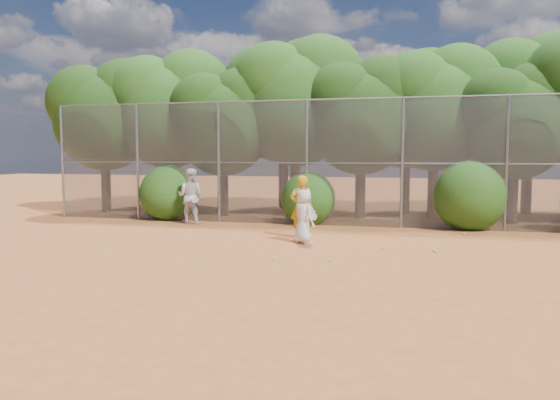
# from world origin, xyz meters

# --- Properties ---
(ground) EXTENTS (80.00, 80.00, 0.00)m
(ground) POSITION_xyz_m (0.00, 0.00, 0.00)
(ground) COLOR #A75525
(ground) RESTS_ON ground
(fence_back) EXTENTS (20.05, 0.09, 4.03)m
(fence_back) POSITION_xyz_m (-0.12, 6.00, 2.05)
(fence_back) COLOR gray
(fence_back) RESTS_ON ground
(tree_0) EXTENTS (4.38, 3.81, 6.00)m
(tree_0) POSITION_xyz_m (-9.44, 8.04, 3.93)
(tree_0) COLOR black
(tree_0) RESTS_ON ground
(tree_1) EXTENTS (4.64, 4.03, 6.35)m
(tree_1) POSITION_xyz_m (-6.94, 8.54, 4.16)
(tree_1) COLOR black
(tree_1) RESTS_ON ground
(tree_2) EXTENTS (3.99, 3.47, 5.47)m
(tree_2) POSITION_xyz_m (-4.45, 7.83, 3.58)
(tree_2) COLOR black
(tree_2) RESTS_ON ground
(tree_3) EXTENTS (4.89, 4.26, 6.70)m
(tree_3) POSITION_xyz_m (-1.94, 8.84, 4.40)
(tree_3) COLOR black
(tree_3) RESTS_ON ground
(tree_4) EXTENTS (4.19, 3.64, 5.73)m
(tree_4) POSITION_xyz_m (0.55, 8.24, 3.76)
(tree_4) COLOR black
(tree_4) RESTS_ON ground
(tree_5) EXTENTS (4.51, 3.92, 6.17)m
(tree_5) POSITION_xyz_m (3.06, 9.04, 4.05)
(tree_5) COLOR black
(tree_5) RESTS_ON ground
(tree_6) EXTENTS (3.86, 3.36, 5.29)m
(tree_6) POSITION_xyz_m (5.55, 8.03, 3.47)
(tree_6) COLOR black
(tree_6) RESTS_ON ground
(tree_9) EXTENTS (4.83, 4.20, 6.62)m
(tree_9) POSITION_xyz_m (-7.94, 10.84, 4.34)
(tree_9) COLOR black
(tree_9) RESTS_ON ground
(tree_10) EXTENTS (5.15, 4.48, 7.06)m
(tree_10) POSITION_xyz_m (-2.93, 11.05, 4.63)
(tree_10) COLOR black
(tree_10) RESTS_ON ground
(tree_11) EXTENTS (4.64, 4.03, 6.35)m
(tree_11) POSITION_xyz_m (2.06, 10.64, 4.16)
(tree_11) COLOR black
(tree_11) RESTS_ON ground
(tree_12) EXTENTS (5.02, 4.37, 6.88)m
(tree_12) POSITION_xyz_m (6.56, 11.24, 4.51)
(tree_12) COLOR black
(tree_12) RESTS_ON ground
(bush_0) EXTENTS (2.00, 2.00, 2.00)m
(bush_0) POSITION_xyz_m (-6.00, 6.30, 1.00)
(bush_0) COLOR #1F4912
(bush_0) RESTS_ON ground
(bush_1) EXTENTS (1.80, 1.80, 1.80)m
(bush_1) POSITION_xyz_m (-1.00, 6.30, 0.90)
(bush_1) COLOR #1F4912
(bush_1) RESTS_ON ground
(bush_2) EXTENTS (2.20, 2.20, 2.20)m
(bush_2) POSITION_xyz_m (4.00, 6.30, 1.10)
(bush_2) COLOR #1F4912
(bush_2) RESTS_ON ground
(player_yellow) EXTENTS (0.87, 0.66, 1.72)m
(player_yellow) POSITION_xyz_m (-0.58, 3.21, 0.86)
(player_yellow) COLOR gold
(player_yellow) RESTS_ON ground
(player_teen) EXTENTS (0.81, 0.81, 1.45)m
(player_teen) POSITION_xyz_m (-0.36, 2.43, 0.72)
(player_teen) COLOR white
(player_teen) RESTS_ON ground
(player_white) EXTENTS (0.90, 0.77, 1.82)m
(player_white) POSITION_xyz_m (-4.78, 5.40, 0.91)
(player_white) COLOR silver
(player_white) RESTS_ON ground
(ball_0) EXTENTS (0.07, 0.07, 0.07)m
(ball_0) POSITION_xyz_m (2.92, 1.78, 0.03)
(ball_0) COLOR #B3DC28
(ball_0) RESTS_ON ground
(ball_1) EXTENTS (0.07, 0.07, 0.07)m
(ball_1) POSITION_xyz_m (1.70, 2.04, 0.03)
(ball_1) COLOR #B3DC28
(ball_1) RESTS_ON ground
(ball_2) EXTENTS (0.07, 0.07, 0.07)m
(ball_2) POSITION_xyz_m (0.68, 0.22, 0.03)
(ball_2) COLOR #B3DC28
(ball_2) RESTS_ON ground
(ball_3) EXTENTS (0.07, 0.07, 0.07)m
(ball_3) POSITION_xyz_m (2.87, 1.99, 0.03)
(ball_3) COLOR #B3DC28
(ball_3) RESTS_ON ground
(ball_4) EXTENTS (0.07, 0.07, 0.07)m
(ball_4) POSITION_xyz_m (-0.52, 0.03, 0.03)
(ball_4) COLOR #B3DC28
(ball_4) RESTS_ON ground
(ball_5) EXTENTS (0.07, 0.07, 0.07)m
(ball_5) POSITION_xyz_m (3.77, 4.93, 0.03)
(ball_5) COLOR #B3DC28
(ball_5) RESTS_ON ground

